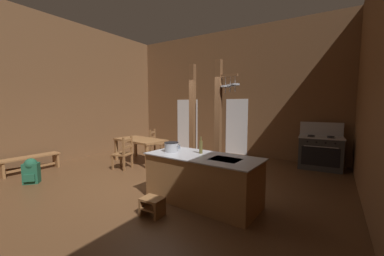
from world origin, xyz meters
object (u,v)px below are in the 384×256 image
(backpack, at_px, (31,170))
(mixing_bowl_on_counter, at_px, (175,147))
(stockpot_on_counter, at_px, (171,147))
(kitchen_island, at_px, (203,179))
(step_stool, at_px, (152,205))
(bottle_tall_on_counter, at_px, (201,147))
(ladderback_chair_by_post, at_px, (124,153))
(bench_along_left_wall, at_px, (31,161))
(stove_range, at_px, (320,152))
(dining_table, at_px, (140,142))
(ladderback_chair_near_window, at_px, (156,143))

(backpack, height_order, mixing_bowl_on_counter, mixing_bowl_on_counter)
(stockpot_on_counter, bearing_deg, kitchen_island, 0.51)
(step_stool, xyz_separation_m, backpack, (-3.47, -0.33, 0.14))
(mixing_bowl_on_counter, bearing_deg, backpack, -153.85)
(backpack, xyz_separation_m, mixing_bowl_on_counter, (3.08, 1.51, 0.62))
(stockpot_on_counter, distance_m, bottle_tall_on_counter, 0.62)
(kitchen_island, bearing_deg, step_stool, -116.59)
(ladderback_chair_by_post, bearing_deg, kitchen_island, -14.05)
(mixing_bowl_on_counter, xyz_separation_m, bottle_tall_on_counter, (0.72, -0.13, 0.09))
(bench_along_left_wall, relative_size, mixing_bowl_on_counter, 6.56)
(stove_range, height_order, stockpot_on_counter, stove_range)
(step_stool, distance_m, ladderback_chair_by_post, 3.06)
(dining_table, bearing_deg, mixing_bowl_on_counter, -29.52)
(dining_table, relative_size, backpack, 3.03)
(bench_along_left_wall, distance_m, stockpot_on_counter, 4.35)
(kitchen_island, relative_size, mixing_bowl_on_counter, 10.19)
(step_stool, bearing_deg, kitchen_island, 63.41)
(stove_range, xyz_separation_m, dining_table, (-4.98, -2.17, 0.17))
(backpack, bearing_deg, stove_range, 41.53)
(step_stool, distance_m, stockpot_on_counter, 1.24)
(ladderback_chair_by_post, relative_size, bottle_tall_on_counter, 2.87)
(ladderback_chair_by_post, height_order, mixing_bowl_on_counter, mixing_bowl_on_counter)
(backpack, relative_size, mixing_bowl_on_counter, 2.74)
(kitchen_island, xyz_separation_m, mixing_bowl_on_counter, (-0.84, 0.28, 0.49))
(ladderback_chair_near_window, height_order, bottle_tall_on_counter, bottle_tall_on_counter)
(dining_table, bearing_deg, ladderback_chair_near_window, 100.19)
(ladderback_chair_near_window, distance_m, bench_along_left_wall, 3.74)
(step_stool, xyz_separation_m, ladderback_chair_by_post, (-2.56, 1.66, 0.27))
(stove_range, distance_m, mixing_bowl_on_counter, 4.40)
(stove_range, height_order, mixing_bowl_on_counter, stove_range)
(kitchen_island, distance_m, dining_table, 3.62)
(kitchen_island, height_order, ladderback_chair_by_post, ladderback_chair_by_post)
(step_stool, distance_m, backpack, 3.49)
(kitchen_island, distance_m, mixing_bowl_on_counter, 1.01)
(ladderback_chair_by_post, height_order, backpack, ladderback_chair_by_post)
(ladderback_chair_by_post, distance_m, bench_along_left_wall, 2.49)
(stockpot_on_counter, bearing_deg, bench_along_left_wall, -169.29)
(stove_range, height_order, ladderback_chair_by_post, stove_range)
(dining_table, xyz_separation_m, backpack, (-0.70, -2.86, -0.34))
(step_stool, relative_size, backpack, 0.62)
(stove_range, xyz_separation_m, bench_along_left_wall, (-6.71, -4.61, -0.18))
(backpack, bearing_deg, bottle_tall_on_counter, 19.99)
(stove_range, distance_m, bottle_tall_on_counter, 4.14)
(stockpot_on_counter, xyz_separation_m, bottle_tall_on_counter, (0.60, 0.16, 0.04))
(bottle_tall_on_counter, bearing_deg, ladderback_chair_near_window, 143.19)
(kitchen_island, height_order, ladderback_chair_near_window, ladderback_chair_near_window)
(stove_range, height_order, dining_table, stove_range)
(dining_table, relative_size, stockpot_on_counter, 5.05)
(stove_range, height_order, bottle_tall_on_counter, stove_range)
(bench_along_left_wall, height_order, bottle_tall_on_counter, bottle_tall_on_counter)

